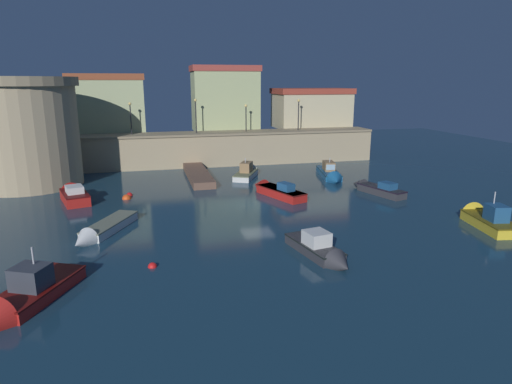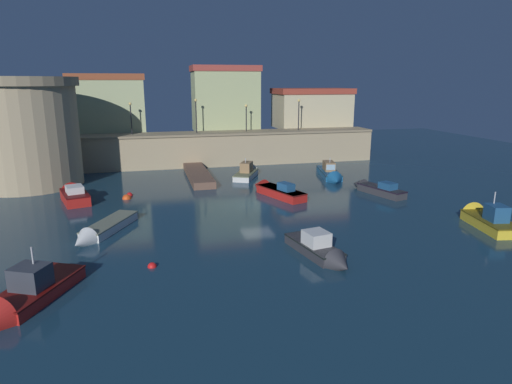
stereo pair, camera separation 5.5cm
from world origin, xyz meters
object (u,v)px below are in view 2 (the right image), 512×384
moored_boat_0 (331,174)px  moored_boat_4 (275,190)px  quay_lamp_0 (131,113)px  quay_lamp_2 (246,113)px  mooring_buoy_2 (152,267)px  fortress_tower (25,132)px  moored_boat_1 (322,251)px  moored_boat_3 (73,194)px  moored_boat_8 (248,172)px  quay_lamp_1 (196,111)px  moored_boat_6 (101,230)px  moored_boat_7 (484,218)px  mooring_buoy_0 (127,199)px  quay_lamp_3 (299,110)px  moored_boat_2 (375,188)px  moored_boat_5 (20,299)px  mooring_buoy_1 (130,195)px

moored_boat_0 → moored_boat_4: moored_boat_0 is taller
quay_lamp_0 → quay_lamp_2: quay_lamp_0 is taller
moored_boat_0 → mooring_buoy_2: (-18.10, -18.23, -0.43)m
fortress_tower → moored_boat_1: fortress_tower is taller
moored_boat_3 → moored_boat_8: (16.10, 5.77, -0.06)m
quay_lamp_1 → moored_boat_0: 17.09m
quay_lamp_2 → moored_boat_6: quay_lamp_2 is taller
quay_lamp_2 → moored_boat_0: 13.35m
moored_boat_1 → moored_boat_7: (13.03, 2.81, 0.06)m
mooring_buoy_0 → mooring_buoy_2: bearing=-83.3°
quay_lamp_1 → mooring_buoy_0: quay_lamp_1 is taller
quay_lamp_3 → moored_boat_2: 18.03m
moored_boat_2 → moored_boat_1: bearing=124.3°
moored_boat_6 → moored_boat_3: bearing=-136.6°
fortress_tower → mooring_buoy_0: fortress_tower is taller
moored_boat_1 → moored_boat_6: 14.06m
quay_lamp_0 → quay_lamp_3: quay_lamp_3 is taller
moored_boat_0 → moored_boat_3: 24.22m
mooring_buoy_2 → moored_boat_8: bearing=64.4°
quay_lamp_2 → moored_boat_3: quay_lamp_2 is taller
moored_boat_2 → quay_lamp_0: bearing=34.0°
moored_boat_7 → fortress_tower: bearing=68.8°
fortress_tower → moored_boat_5: size_ratio=1.61×
quay_lamp_3 → mooring_buoy_2: 34.45m
moored_boat_8 → mooring_buoy_1: bearing=140.5°
mooring_buoy_1 → moored_boat_3: bearing=-173.7°
moored_boat_1 → moored_boat_5: moored_boat_5 is taller
moored_boat_7 → moored_boat_0: bearing=24.7°
quay_lamp_0 → mooring_buoy_0: quay_lamp_0 is taller
quay_lamp_0 → moored_boat_3: 15.05m
moored_boat_4 → moored_boat_8: size_ratio=1.13×
quay_lamp_0 → moored_boat_1: bearing=-70.5°
fortress_tower → quay_lamp_1: bearing=21.2°
quay_lamp_1 → moored_boat_1: 30.39m
fortress_tower → moored_boat_6: fortress_tower is taller
quay_lamp_2 → mooring_buoy_2: (-11.70, -28.58, -5.92)m
moored_boat_1 → mooring_buoy_0: moored_boat_1 is taller
quay_lamp_1 → moored_boat_4: (4.78, -15.54, -5.88)m
quay_lamp_2 → mooring_buoy_2: size_ratio=6.50×
quay_lamp_1 → moored_boat_2: (13.58, -17.02, -5.90)m
quay_lamp_1 → moored_boat_7: quay_lamp_1 is taller
mooring_buoy_0 → moored_boat_8: bearing=28.1°
moored_boat_7 → mooring_buoy_2: size_ratio=12.43×
quay_lamp_0 → mooring_buoy_0: size_ratio=4.68×
quay_lamp_1 → mooring_buoy_0: size_ratio=5.09×
moored_boat_8 → quay_lamp_2: bearing=14.3°
moored_boat_4 → moored_boat_6: bearing=96.9°
moored_boat_5 → mooring_buoy_2: bearing=144.7°
quay_lamp_1 → mooring_buoy_1: (-7.39, -12.68, -6.31)m
moored_boat_0 → mooring_buoy_0: size_ratio=9.72×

